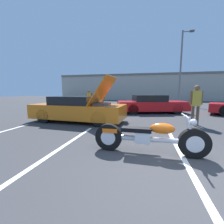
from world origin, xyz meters
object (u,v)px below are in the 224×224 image
at_px(spectator_midground, 102,97).
at_px(show_car_hood_open, 78,109).
at_px(light_pole, 182,65).
at_px(parked_car_left_row, 151,104).
at_px(spectator_near_motorcycle, 89,98).
at_px(motorcycle, 149,137).
at_px(spectator_far_lot, 196,102).

bearing_deg(spectator_midground, show_car_hood_open, -86.70).
height_order(light_pole, show_car_hood_open, light_pole).
height_order(show_car_hood_open, parked_car_left_row, show_car_hood_open).
bearing_deg(show_car_hood_open, light_pole, 62.47).
bearing_deg(spectator_near_motorcycle, motorcycle, -59.12).
distance_m(spectator_midground, spectator_far_lot, 7.28).
relative_size(light_pole, spectator_near_motorcycle, 4.91).
xyz_separation_m(show_car_hood_open, spectator_midground, (-0.28, 4.94, 0.41)).
height_order(motorcycle, show_car_hood_open, show_car_hood_open).
bearing_deg(spectator_near_motorcycle, spectator_far_lot, -30.12).
relative_size(parked_car_left_row, spectator_far_lot, 2.87).
bearing_deg(show_car_hood_open, spectator_near_motorcycle, 108.41).
relative_size(motorcycle, parked_car_left_row, 0.53).
height_order(motorcycle, spectator_near_motorcycle, spectator_near_motorcycle).
bearing_deg(light_pole, spectator_near_motorcycle, -138.37).
xyz_separation_m(light_pole, show_car_hood_open, (-6.91, -11.28, -3.70)).
relative_size(parked_car_left_row, spectator_near_motorcycle, 3.14).
xyz_separation_m(light_pole, parked_car_left_row, (-3.30, -7.19, -3.74)).
height_order(parked_car_left_row, spectator_far_lot, spectator_far_lot).
height_order(light_pole, spectator_near_motorcycle, light_pole).
bearing_deg(parked_car_left_row, spectator_near_motorcycle, 163.16).
bearing_deg(spectator_midground, spectator_near_motorcycle, -136.19).
height_order(show_car_hood_open, spectator_near_motorcycle, show_car_hood_open).
bearing_deg(spectator_near_motorcycle, show_car_hood_open, -75.55).
distance_m(parked_car_left_row, spectator_midground, 4.01).
xyz_separation_m(motorcycle, spectator_midground, (-3.64, 8.17, 0.63)).
bearing_deg(spectator_far_lot, parked_car_left_row, 116.15).
distance_m(light_pole, motorcycle, 15.44).
height_order(light_pole, spectator_midground, light_pole).
bearing_deg(spectator_far_lot, spectator_midground, 141.54).
bearing_deg(spectator_near_motorcycle, parked_car_left_row, -1.14).
xyz_separation_m(parked_car_left_row, spectator_far_lot, (1.80, -3.67, 0.46)).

